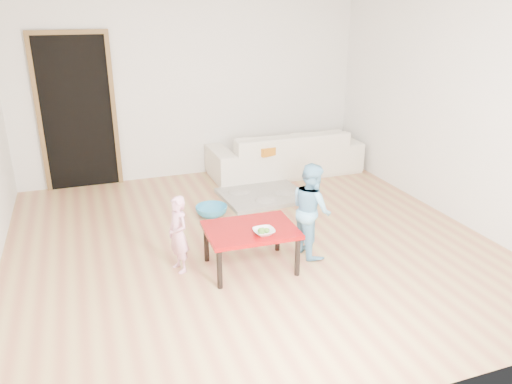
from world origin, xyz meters
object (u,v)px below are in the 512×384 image
child_pink (178,234)px  child_blue (311,210)px  bowl (264,232)px  red_table (251,248)px  basin (212,211)px  sofa (284,152)px

child_pink → child_blue: 1.34m
bowl → child_blue: (0.61, 0.26, 0.03)m
red_table → basin: 1.38m
child_blue → basin: size_ratio=2.49×
bowl → sofa: bearing=63.6°
sofa → child_blue: size_ratio=2.34×
sofa → child_pink: bearing=48.4°
red_table → sofa: bearing=60.9°
red_table → child_blue: bearing=7.8°
child_pink → sofa: bearing=121.8°
bowl → basin: (-0.10, 1.54, -0.39)m
bowl → basin: size_ratio=0.51×
child_pink → basin: 1.38m
child_blue → red_table: bearing=95.6°
red_table → bowl: bearing=-67.0°
sofa → red_table: sofa is taller
sofa → bowl: bearing=63.2°
bowl → basin: bowl is taller
bowl → child_blue: 0.66m
bowl → child_pink: child_pink is taller
red_table → child_blue: 0.74m
red_table → child_blue: size_ratio=0.88×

